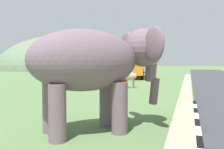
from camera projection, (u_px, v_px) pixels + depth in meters
barrier_parapet at (184, 127)px, 5.55m from camera, size 28.00×0.36×1.00m
elephant at (97, 62)px, 6.90m from camera, size 3.77×3.88×2.98m
person_handler at (121, 94)px, 8.00m from camera, size 0.54×0.50×1.66m
bus_orange at (133, 61)px, 30.05m from camera, size 9.15×3.98×3.50m
bus_white at (136, 61)px, 41.70m from camera, size 9.05×3.74×3.50m
cow_near at (127, 76)px, 18.49m from camera, size 0.83×1.92×1.23m
hill_east at (69, 69)px, 65.07m from camera, size 39.64×31.72×17.37m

